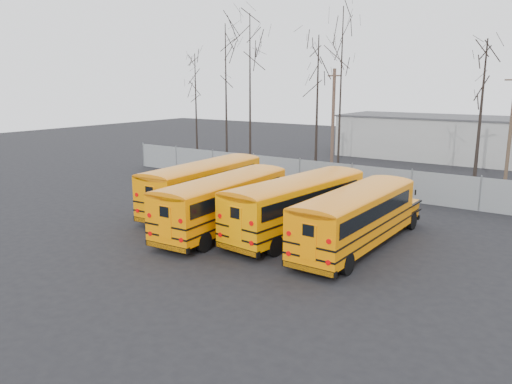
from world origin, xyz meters
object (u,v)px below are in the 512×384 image
Objects in this scene: utility_pole_right at (511,129)px; utility_pole_left at (333,121)px; bus_d at (358,213)px; bus_a at (205,182)px; bus_c at (299,201)px; bus_b at (226,198)px.

utility_pole_left is at bearing 172.01° from utility_pole_right.
bus_d is at bearing -118.36° from utility_pole_right.
bus_d is at bearing -11.19° from bus_a.
bus_c is at bearing 173.88° from bus_d.
utility_pole_left is (-2.76, 17.38, 2.64)m from bus_b.
utility_pole_left is at bearing 120.54° from bus_d.
bus_b is 1.23× the size of utility_pole_left.
bus_c is at bearing -46.12° from utility_pole_left.
utility_pole_right is at bearing 76.10° from bus_c.
bus_c is (3.35, 1.51, 0.03)m from bus_b.
utility_pole_right reaches higher than bus_b.
utility_pole_right is at bearing 33.44° from utility_pole_left.
bus_a is at bearing 141.27° from bus_b.
bus_b is 6.65m from bus_d.
utility_pole_right reaches higher than bus_c.
utility_pole_left is at bearing 95.93° from bus_b.
bus_a is at bearing -146.02° from utility_pole_right.
bus_a is 6.86m from bus_c.
bus_c is at bearing 21.14° from bus_b.
bus_b is 1.03× the size of bus_d.
utility_pole_right is (3.20, 18.61, 2.49)m from bus_d.
bus_d is at bearing -37.35° from utility_pole_left.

